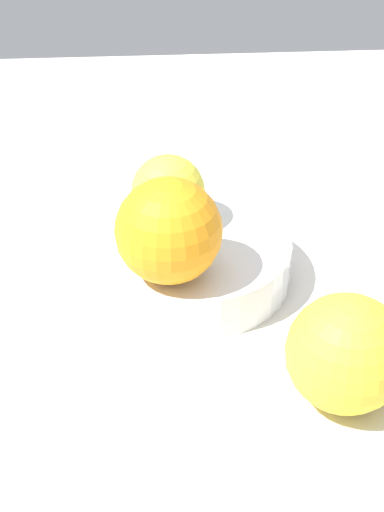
{
  "coord_description": "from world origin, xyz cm",
  "views": [
    {
      "loc": [
        -52.21,
        3.61,
        38.51
      ],
      "look_at": [
        0.0,
        0.0,
        2.31
      ],
      "focal_mm": 53.03,
      "sensor_mm": 36.0,
      "label": 1
    }
  ],
  "objects_px": {
    "fruit_bowl": "(192,261)",
    "orange_in_bowl_1": "(168,191)",
    "orange_loose_0": "(346,353)",
    "orange_in_bowl_0": "(169,231)"
  },
  "relations": [
    {
      "from": "fruit_bowl",
      "to": "orange_in_bowl_1",
      "type": "xyz_separation_m",
      "value": [
        0.03,
        0.02,
        0.05
      ]
    },
    {
      "from": "orange_loose_0",
      "to": "orange_in_bowl_0",
      "type": "bearing_deg",
      "value": 48.42
    },
    {
      "from": "fruit_bowl",
      "to": "orange_in_bowl_0",
      "type": "bearing_deg",
      "value": 156.09
    },
    {
      "from": "orange_loose_0",
      "to": "orange_in_bowl_1",
      "type": "bearing_deg",
      "value": 32.14
    },
    {
      "from": "orange_in_bowl_1",
      "to": "orange_in_bowl_0",
      "type": "bearing_deg",
      "value": 177.95
    },
    {
      "from": "fruit_bowl",
      "to": "orange_in_bowl_1",
      "type": "distance_m",
      "value": 0.06
    },
    {
      "from": "orange_in_bowl_1",
      "to": "orange_loose_0",
      "type": "relative_size",
      "value": 0.75
    },
    {
      "from": "fruit_bowl",
      "to": "orange_in_bowl_1",
      "type": "bearing_deg",
      "value": 31.49
    },
    {
      "from": "orange_in_bowl_0",
      "to": "orange_in_bowl_1",
      "type": "distance_m",
      "value": 0.08
    },
    {
      "from": "fruit_bowl",
      "to": "orange_in_bowl_0",
      "type": "xyz_separation_m",
      "value": [
        -0.05,
        0.02,
        0.06
      ]
    }
  ]
}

